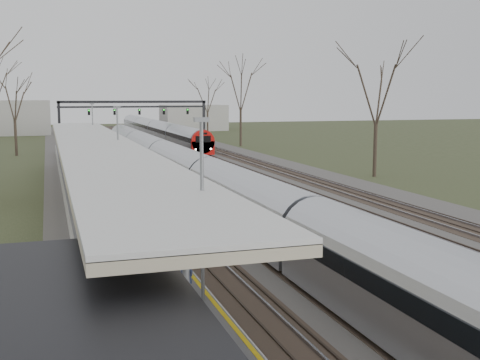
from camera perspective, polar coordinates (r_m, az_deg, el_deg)
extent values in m
cube|color=#474442|center=(58.04, -6.13, 1.37)|extent=(24.00, 160.00, 0.10)
cube|color=#4C3828|center=(57.14, -12.03, 1.18)|extent=(2.60, 160.00, 0.06)
cube|color=gray|center=(57.06, -12.75, 1.22)|extent=(0.07, 160.00, 0.12)
cube|color=gray|center=(57.20, -11.32, 1.27)|extent=(0.07, 160.00, 0.12)
cube|color=#4C3828|center=(57.58, -8.56, 1.31)|extent=(2.60, 160.00, 0.06)
cube|color=gray|center=(57.47, -9.27, 1.35)|extent=(0.07, 160.00, 0.12)
cube|color=gray|center=(57.69, -7.86, 1.41)|extent=(0.07, 160.00, 0.12)
cube|color=#4C3828|center=(58.24, -5.16, 1.44)|extent=(2.60, 160.00, 0.06)
cube|color=gray|center=(58.08, -5.86, 1.48)|extent=(0.07, 160.00, 0.12)
cube|color=gray|center=(58.39, -4.48, 1.54)|extent=(0.07, 160.00, 0.12)
cube|color=#4C3828|center=(59.09, -1.85, 1.56)|extent=(2.60, 160.00, 0.06)
cube|color=gray|center=(58.90, -2.52, 1.61)|extent=(0.07, 160.00, 0.12)
cube|color=gray|center=(59.29, -1.18, 1.65)|extent=(0.07, 160.00, 0.12)
cube|color=#4C3828|center=(60.14, 1.36, 1.68)|extent=(2.60, 160.00, 0.06)
cube|color=gray|center=(59.90, 0.71, 1.72)|extent=(0.07, 160.00, 0.12)
cube|color=gray|center=(60.37, 2.00, 1.76)|extent=(0.07, 160.00, 0.12)
cube|color=#9E9B93|center=(39.54, -13.87, -1.21)|extent=(3.50, 69.00, 1.00)
cylinder|color=slate|center=(12.46, -5.11, -11.34)|extent=(0.14, 0.14, 3.00)
cylinder|color=slate|center=(20.08, -10.15, -4.01)|extent=(0.14, 0.14, 3.00)
cylinder|color=slate|center=(27.91, -12.35, -0.74)|extent=(0.14, 0.14, 3.00)
cylinder|color=slate|center=(35.81, -13.58, 1.10)|extent=(0.14, 0.14, 3.00)
cylinder|color=slate|center=(43.75, -14.36, 2.27)|extent=(0.14, 0.14, 3.00)
cylinder|color=slate|center=(51.71, -14.91, 3.08)|extent=(0.14, 0.14, 3.00)
cube|color=silver|center=(34.68, -13.54, 3.46)|extent=(4.10, 50.00, 0.12)
cube|color=#BEB393|center=(34.69, -13.53, 3.18)|extent=(4.10, 50.00, 0.25)
cube|color=black|center=(86.58, -16.76, 5.18)|extent=(0.35, 0.35, 6.00)
cube|color=black|center=(89.34, -3.44, 5.57)|extent=(0.35, 0.35, 6.00)
cube|color=black|center=(87.30, -10.04, 7.31)|extent=(21.00, 0.35, 0.35)
cube|color=black|center=(87.31, -10.03, 6.85)|extent=(21.00, 0.25, 0.25)
cube|color=black|center=(86.49, -14.13, 6.26)|extent=(0.32, 0.22, 0.85)
sphere|color=#0CFF19|center=(86.35, -14.13, 6.43)|extent=(0.16, 0.16, 0.16)
cube|color=black|center=(86.79, -11.81, 6.34)|extent=(0.32, 0.22, 0.85)
sphere|color=#0CFF19|center=(86.65, -11.81, 6.50)|extent=(0.16, 0.16, 0.16)
cube|color=black|center=(87.23, -9.51, 6.40)|extent=(0.32, 0.22, 0.85)
sphere|color=#0CFF19|center=(87.08, -9.50, 6.57)|extent=(0.16, 0.16, 0.16)
cube|color=black|center=(87.80, -7.24, 6.46)|extent=(0.32, 0.22, 0.85)
sphere|color=#0CFF19|center=(87.66, -7.23, 6.62)|extent=(0.16, 0.16, 0.16)
cube|color=black|center=(88.51, -5.00, 6.50)|extent=(0.32, 0.22, 0.85)
sphere|color=#0CFF19|center=(88.37, -4.98, 6.66)|extent=(0.16, 0.16, 0.16)
cylinder|color=#2D231C|center=(50.64, 12.68, 2.77)|extent=(0.30, 0.30, 4.50)
cube|color=#ABADB5|center=(43.44, -5.54, 0.58)|extent=(2.55, 75.00, 1.60)
cylinder|color=#ABADB5|center=(43.36, -5.55, 1.43)|extent=(2.60, 74.70, 2.60)
cube|color=black|center=(43.35, -5.55, 1.56)|extent=(2.62, 74.40, 0.55)
cube|color=black|center=(43.56, -5.52, -0.63)|extent=(1.80, 74.00, 0.35)
cube|color=#ABADB5|center=(95.03, -8.00, 4.50)|extent=(2.55, 60.00, 1.60)
cylinder|color=#ABADB5|center=(94.99, -8.01, 4.89)|extent=(2.60, 59.70, 2.60)
cube|color=black|center=(94.98, -8.01, 4.95)|extent=(2.62, 59.40, 0.55)
cube|color=#B90E0A|center=(65.83, -3.55, 3.04)|extent=(2.55, 0.50, 1.50)
cylinder|color=#B90E0A|center=(65.82, -3.57, 3.65)|extent=(2.60, 0.60, 2.60)
cube|color=black|center=(65.54, -3.51, 3.90)|extent=(1.70, 0.12, 0.70)
sphere|color=white|center=(65.44, -4.23, 2.92)|extent=(0.22, 0.22, 0.22)
sphere|color=white|center=(65.86, -2.79, 2.96)|extent=(0.22, 0.22, 0.22)
cube|color=black|center=(95.08, -7.99, 3.94)|extent=(1.80, 59.00, 0.35)
imported|color=navy|center=(16.90, -5.17, -8.44)|extent=(0.54, 0.70, 1.71)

